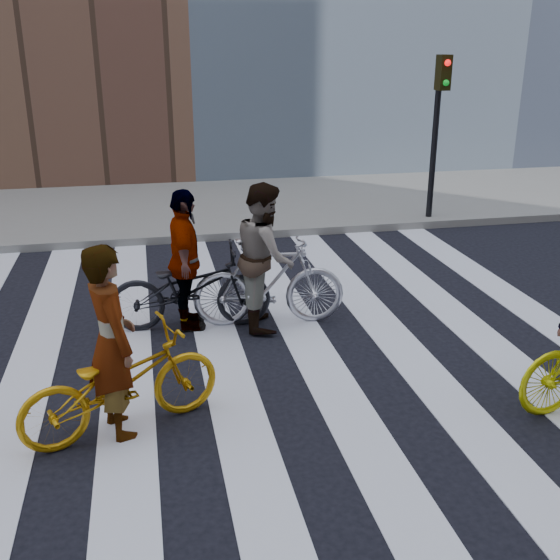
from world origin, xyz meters
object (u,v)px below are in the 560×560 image
object	(u,v)px
traffic_signal	(439,111)
bike_yellow_left	(121,383)
bike_dark_rear	(190,288)
rider_mid	(265,256)
rider_rear	(185,261)
rider_left	(112,342)
bike_silver_mid	(269,282)

from	to	relation	value
traffic_signal	bike_yellow_left	size ratio (longest dim) A/B	1.70
bike_dark_rear	rider_mid	bearing A→B (deg)	-93.58
traffic_signal	rider_rear	distance (m)	6.88
rider_mid	rider_rear	size ratio (longest dim) A/B	1.03
traffic_signal	rider_left	size ratio (longest dim) A/B	1.76
traffic_signal	bike_dark_rear	bearing A→B (deg)	-141.25
bike_silver_mid	rider_left	world-z (taller)	rider_left
bike_dark_rear	rider_rear	world-z (taller)	rider_rear
bike_silver_mid	bike_dark_rear	distance (m)	1.02
bike_yellow_left	rider_left	world-z (taller)	rider_left
traffic_signal	rider_left	xyz separation A→B (m)	(-6.12, -6.51, -1.34)
bike_silver_mid	bike_dark_rear	xyz separation A→B (m)	(-1.01, 0.10, -0.05)
bike_silver_mid	rider_mid	xyz separation A→B (m)	(-0.05, 0.00, 0.36)
bike_dark_rear	rider_rear	distance (m)	0.38
bike_dark_rear	rider_mid	world-z (taller)	rider_mid
bike_yellow_left	rider_mid	world-z (taller)	rider_mid
bike_yellow_left	bike_dark_rear	size ratio (longest dim) A/B	0.94
bike_dark_rear	rider_left	world-z (taller)	rider_left
bike_yellow_left	rider_mid	xyz separation A→B (m)	(1.80, 2.21, 0.44)
bike_dark_rear	bike_yellow_left	bearing A→B (deg)	162.51
bike_dark_rear	rider_left	bearing A→B (deg)	161.42
rider_left	rider_rear	xyz separation A→B (m)	(0.84, 2.31, -0.02)
bike_yellow_left	bike_dark_rear	bearing A→B (deg)	-39.69
bike_silver_mid	rider_rear	distance (m)	1.12
bike_silver_mid	rider_mid	size ratio (longest dim) A/B	1.04
bike_dark_rear	rider_left	xyz separation A→B (m)	(-0.89, -2.31, 0.40)
traffic_signal	bike_dark_rear	world-z (taller)	traffic_signal
traffic_signal	bike_silver_mid	size ratio (longest dim) A/B	1.67
traffic_signal	rider_mid	bearing A→B (deg)	-134.77
rider_rear	rider_left	bearing A→B (deg)	162.51
bike_silver_mid	bike_dark_rear	world-z (taller)	bike_silver_mid
rider_mid	rider_rear	world-z (taller)	rider_mid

